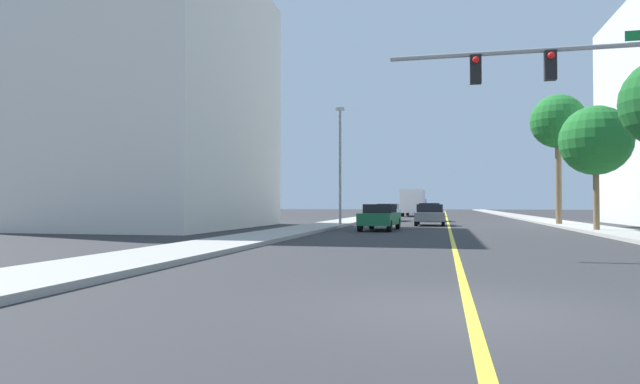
% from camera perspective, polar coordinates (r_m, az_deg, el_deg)
% --- Properties ---
extents(ground, '(192.00, 192.00, 0.00)m').
position_cam_1_polar(ground, '(49.62, 13.35, -2.92)').
color(ground, '#2D2D30').
extents(sidewalk_left, '(2.70, 168.00, 0.15)m').
position_cam_1_polar(sidewalk_left, '(50.18, 4.40, -2.85)').
color(sidewalk_left, '#9E9B93').
rests_on(sidewalk_left, ground).
extents(sidewalk_right, '(2.70, 168.00, 0.15)m').
position_cam_1_polar(sidewalk_right, '(50.28, 22.29, -2.75)').
color(sidewalk_right, '#9E9B93').
rests_on(sidewalk_right, ground).
extents(lane_marking_center, '(0.16, 144.00, 0.01)m').
position_cam_1_polar(lane_marking_center, '(49.62, 13.35, -2.92)').
color(lane_marking_center, yellow).
rests_on(lane_marking_center, ground).
extents(building_left_near, '(12.20, 14.95, 15.62)m').
position_cam_1_polar(building_left_near, '(35.44, -17.48, 9.12)').
color(building_left_near, silver).
rests_on(building_left_near, ground).
extents(traffic_signal_mast, '(8.83, 0.36, 6.07)m').
position_cam_1_polar(traffic_signal_mast, '(17.10, 28.42, 9.47)').
color(traffic_signal_mast, gray).
rests_on(traffic_signal_mast, sidewalk_right).
extents(street_lamp, '(0.56, 0.28, 7.67)m').
position_cam_1_polar(street_lamp, '(35.42, 2.15, 3.51)').
color(street_lamp, gray).
rests_on(street_lamp, sidewalk_left).
extents(palm_mid, '(3.53, 3.53, 6.30)m').
position_cam_1_polar(palm_mid, '(30.79, 27.22, 4.85)').
color(palm_mid, brown).
rests_on(palm_mid, sidewalk_right).
extents(palm_far, '(3.53, 3.53, 8.53)m').
position_cam_1_polar(palm_far, '(39.03, 23.94, 6.77)').
color(palm_far, brown).
rests_on(palm_far, sidewalk_right).
extents(car_gray, '(1.94, 3.97, 1.43)m').
position_cam_1_polar(car_gray, '(37.00, 11.60, -2.37)').
color(car_gray, slate).
rests_on(car_gray, ground).
extents(car_white, '(1.94, 4.14, 1.47)m').
position_cam_1_polar(car_white, '(46.12, 7.23, -2.12)').
color(car_white, white).
rests_on(car_white, ground).
extents(car_green, '(1.95, 4.56, 1.44)m').
position_cam_1_polar(car_green, '(29.77, 6.39, -2.61)').
color(car_green, '#196638').
rests_on(car_green, ground).
extents(car_blue, '(1.96, 4.40, 1.52)m').
position_cam_1_polar(car_blue, '(46.03, 11.58, -2.09)').
color(car_blue, '#1E389E').
rests_on(car_blue, ground).
extents(delivery_truck, '(2.71, 8.18, 3.09)m').
position_cam_1_polar(delivery_truck, '(64.31, 9.92, -1.09)').
color(delivery_truck, '#194799').
rests_on(delivery_truck, ground).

